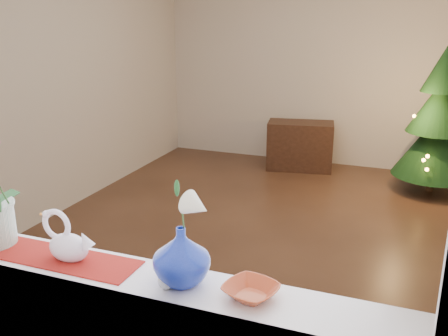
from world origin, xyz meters
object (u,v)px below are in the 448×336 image
Objects in this scene: side_table at (300,146)px; xmas_tree at (438,121)px; amber_dish at (251,292)px; paperweight at (166,280)px; swan at (68,237)px; blue_vase at (181,252)px.

xmas_tree is at bearing -20.72° from side_table.
amber_dish is 4.26m from xmas_tree.
amber_dish is (0.31, 0.05, -0.01)m from paperweight.
swan is 0.93× the size of blue_vase.
blue_vase is 4.32m from xmas_tree.
amber_dish is (0.78, 0.00, -0.08)m from swan.
amber_dish is at bearing -99.85° from xmas_tree.
blue_vase is 0.16× the size of xmas_tree.
blue_vase reaches higher than swan.
swan reaches higher than amber_dish.
swan is 0.48m from paperweight.
blue_vase reaches higher than side_table.
side_table is (-0.50, 4.53, -0.65)m from paperweight.
xmas_tree is (1.04, 4.25, -0.16)m from paperweight.
blue_vase is at bearing 179.32° from amber_dish.
swan is at bearing -179.48° from blue_vase.
amber_dish is 0.20× the size of side_table.
side_table is at bearing 70.19° from swan.
amber_dish is 4.60m from side_table.
amber_dish reaches higher than side_table.
side_table is (-1.54, 0.28, -0.49)m from xmas_tree.
blue_vase is 4.57m from side_table.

